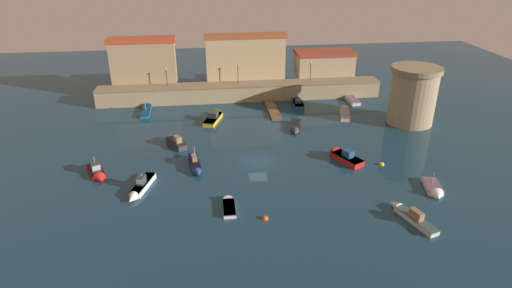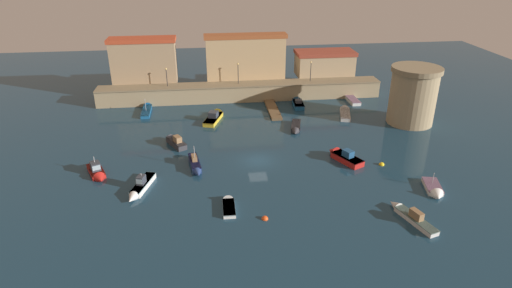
% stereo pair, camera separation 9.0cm
% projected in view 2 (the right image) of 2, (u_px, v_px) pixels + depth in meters
% --- Properties ---
extents(ground_plane, '(141.77, 141.77, 0.00)m').
position_uv_depth(ground_plane, '(258.00, 161.00, 58.89)').
color(ground_plane, '#19384C').
extents(quay_wall, '(52.54, 3.93, 3.15)m').
position_uv_depth(quay_wall, '(241.00, 92.00, 81.10)').
color(quay_wall, '#9E8966').
rests_on(quay_wall, ground).
extents(old_town_backdrop, '(46.63, 5.69, 8.67)m').
position_uv_depth(old_town_backdrop, '(231.00, 60.00, 82.23)').
color(old_town_backdrop, tan).
rests_on(old_town_backdrop, ground).
extents(fortress_tower, '(7.87, 7.87, 9.35)m').
position_uv_depth(fortress_tower, '(413.00, 95.00, 69.40)').
color(fortress_tower, '#9E8966').
rests_on(fortress_tower, ground).
extents(pier_dock, '(1.80, 9.55, 0.70)m').
position_uv_depth(pier_dock, '(273.00, 110.00, 76.29)').
color(pier_dock, brown).
rests_on(pier_dock, ground).
extents(quay_lamp_0, '(0.32, 0.32, 3.36)m').
position_uv_depth(quay_lamp_0, '(166.00, 74.00, 78.01)').
color(quay_lamp_0, black).
rests_on(quay_lamp_0, quay_wall).
extents(quay_lamp_1, '(0.32, 0.32, 3.88)m').
position_uv_depth(quay_lamp_1, '(238.00, 70.00, 79.30)').
color(quay_lamp_1, black).
rests_on(quay_lamp_1, quay_wall).
extents(quay_lamp_2, '(0.32, 0.32, 3.77)m').
position_uv_depth(quay_lamp_2, '(311.00, 68.00, 80.81)').
color(quay_lamp_2, black).
rests_on(quay_lamp_2, quay_wall).
extents(moored_boat_0, '(4.26, 6.04, 2.19)m').
position_uv_depth(moored_boat_0, '(343.00, 156.00, 59.04)').
color(moored_boat_0, red).
rests_on(moored_boat_0, ground).
extents(moored_boat_1, '(3.98, 7.24, 2.15)m').
position_uv_depth(moored_boat_1, '(215.00, 116.00, 72.63)').
color(moored_boat_1, gold).
rests_on(moored_boat_1, ground).
extents(moored_boat_2, '(3.26, 6.85, 1.48)m').
position_uv_depth(moored_boat_2, '(345.00, 112.00, 74.70)').
color(moored_boat_2, silver).
rests_on(moored_boat_2, ground).
extents(moored_boat_3, '(3.46, 5.25, 2.88)m').
position_uv_depth(moored_boat_3, '(97.00, 173.00, 54.93)').
color(moored_boat_3, red).
rests_on(moored_boat_3, ground).
extents(moored_boat_4, '(1.40, 4.47, 1.27)m').
position_uv_depth(moored_boat_4, '(228.00, 204.00, 48.73)').
color(moored_boat_4, white).
rests_on(moored_boat_4, ground).
extents(moored_boat_5, '(3.15, 6.90, 1.72)m').
position_uv_depth(moored_boat_5, '(410.00, 215.00, 46.43)').
color(moored_boat_5, silver).
rests_on(moored_boat_5, ground).
extents(moored_boat_6, '(3.76, 5.45, 1.91)m').
position_uv_depth(moored_boat_6, '(175.00, 141.00, 63.46)').
color(moored_boat_6, '#333338').
rests_on(moored_boat_6, ground).
extents(moored_boat_7, '(2.03, 5.52, 2.40)m').
position_uv_depth(moored_boat_7, '(298.00, 103.00, 78.80)').
color(moored_boat_7, '#195689').
rests_on(moored_boat_7, ground).
extents(moored_boat_8, '(3.11, 6.60, 2.29)m').
position_uv_depth(moored_boat_8, '(140.00, 187.00, 51.57)').
color(moored_boat_8, white).
rests_on(moored_boat_8, ground).
extents(moored_boat_9, '(2.00, 6.10, 3.21)m').
position_uv_depth(moored_boat_9, '(195.00, 165.00, 56.76)').
color(moored_boat_9, navy).
rests_on(moored_boat_9, ground).
extents(moored_boat_10, '(1.73, 6.87, 1.52)m').
position_uv_depth(moored_boat_10, '(350.00, 98.00, 81.76)').
color(moored_boat_10, white).
rests_on(moored_boat_10, ground).
extents(moored_boat_11, '(2.66, 5.75, 1.30)m').
position_uv_depth(moored_boat_11, '(296.00, 128.00, 68.51)').
color(moored_boat_11, '#333338').
rests_on(moored_boat_11, ground).
extents(moored_boat_12, '(1.51, 7.04, 3.12)m').
position_uv_depth(moored_boat_12, '(147.00, 109.00, 76.09)').
color(moored_boat_12, '#195689').
rests_on(moored_boat_12, ground).
extents(moored_boat_13, '(2.73, 4.93, 2.51)m').
position_uv_depth(moored_boat_13, '(435.00, 190.00, 51.33)').
color(moored_boat_13, white).
rests_on(moored_boat_13, ground).
extents(mooring_buoy_0, '(0.73, 0.73, 0.73)m').
position_uv_depth(mooring_buoy_0, '(265.00, 219.00, 46.52)').
color(mooring_buoy_0, '#EA4C19').
rests_on(mooring_buoy_0, ground).
extents(mooring_buoy_1, '(0.74, 0.74, 0.74)m').
position_uv_depth(mooring_buoy_1, '(382.00, 165.00, 57.82)').
color(mooring_buoy_1, yellow).
rests_on(mooring_buoy_1, ground).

